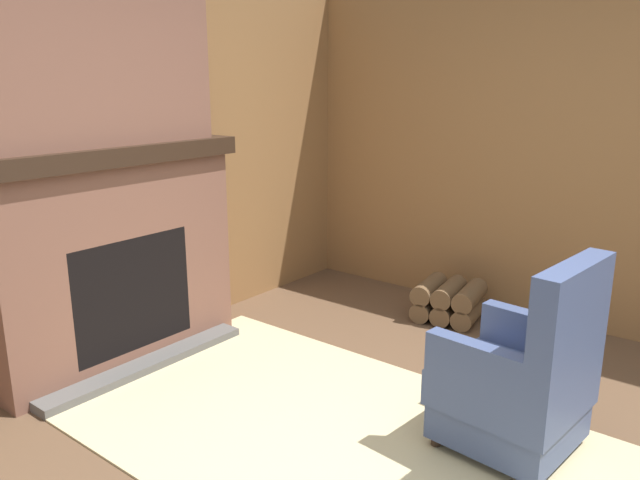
% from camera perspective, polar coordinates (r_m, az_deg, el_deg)
% --- Properties ---
extents(wood_panel_wall_left, '(0.06, 5.34, 2.52)m').
position_cam_1_polar(wood_panel_wall_left, '(4.14, -20.33, 6.64)').
color(wood_panel_wall_left, olive).
rests_on(wood_panel_wall_left, ground).
extents(wood_panel_wall_back, '(5.34, 0.09, 2.52)m').
position_cam_1_polar(wood_panel_wall_back, '(4.68, 25.03, 7.05)').
color(wood_panel_wall_back, olive).
rests_on(wood_panel_wall_back, ground).
extents(fireplace_hearth, '(0.55, 1.69, 1.39)m').
position_cam_1_polar(fireplace_hearth, '(4.08, -18.07, -1.57)').
color(fireplace_hearth, brown).
rests_on(fireplace_hearth, ground).
extents(chimney_breast, '(0.29, 1.40, 1.12)m').
position_cam_1_polar(chimney_breast, '(3.94, -19.68, 16.32)').
color(chimney_breast, brown).
rests_on(chimney_breast, fireplace_hearth).
extents(area_rug, '(3.72, 1.70, 0.01)m').
position_cam_1_polar(area_rug, '(3.19, 6.21, -19.20)').
color(area_rug, '#C6B789').
rests_on(area_rug, ground).
extents(armchair, '(0.67, 0.67, 1.00)m').
position_cam_1_polar(armchair, '(3.20, 17.87, -12.30)').
color(armchair, '#3D4C75').
rests_on(armchair, ground).
extents(firewood_stack, '(0.53, 0.50, 0.29)m').
position_cam_1_polar(firewood_stack, '(4.81, 11.69, -5.45)').
color(firewood_stack, brown).
rests_on(firewood_stack, ground).
extents(storage_case, '(0.13, 0.21, 0.12)m').
position_cam_1_polar(storage_case, '(4.04, -18.04, 9.27)').
color(storage_case, gray).
rests_on(storage_case, fireplace_hearth).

